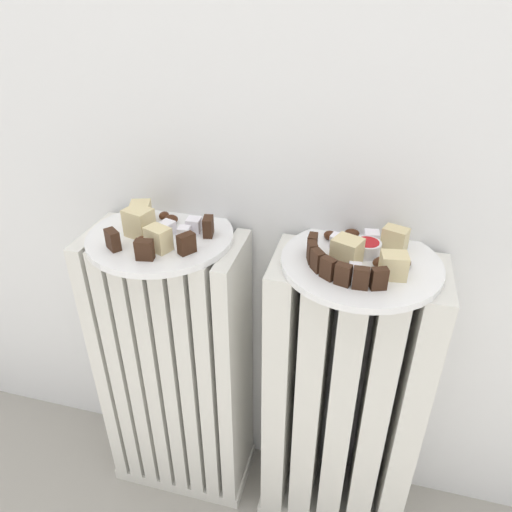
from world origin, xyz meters
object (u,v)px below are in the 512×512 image
at_px(radiator_left, 177,372).
at_px(plate_right, 361,263).
at_px(radiator_right, 342,404).
at_px(plate_left, 161,237).
at_px(fork, 160,233).
at_px(jam_bowl_right, 367,247).

xyz_separation_m(radiator_left, plate_right, (0.37, -0.00, 0.34)).
xyz_separation_m(radiator_right, plate_left, (-0.37, 0.00, 0.34)).
relative_size(radiator_right, fork, 6.60).
height_order(radiator_right, plate_right, plate_right).
relative_size(radiator_left, fork, 6.60).
bearing_deg(fork, plate_right, 0.19).
xyz_separation_m(plate_right, jam_bowl_right, (0.01, 0.02, 0.02)).
bearing_deg(plate_right, radiator_left, 180.00).
bearing_deg(plate_left, radiator_left, 45.00).
bearing_deg(radiator_right, jam_bowl_right, 73.16).
height_order(radiator_left, radiator_right, same).
distance_m(plate_left, fork, 0.01).
distance_m(radiator_right, plate_left, 0.50).
height_order(plate_right, fork, fork).
height_order(plate_left, jam_bowl_right, jam_bowl_right).
xyz_separation_m(plate_left, jam_bowl_right, (0.37, 0.02, 0.02)).
distance_m(radiator_left, radiator_right, 0.37).
xyz_separation_m(radiator_right, jam_bowl_right, (0.01, 0.02, 0.36)).
distance_m(radiator_right, fork, 0.51).
relative_size(radiator_right, plate_left, 2.45).
height_order(plate_right, jam_bowl_right, jam_bowl_right).
relative_size(radiator_right, jam_bowl_right, 13.90).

